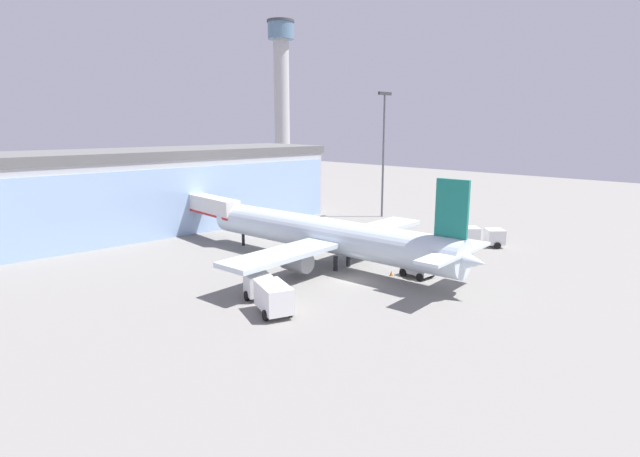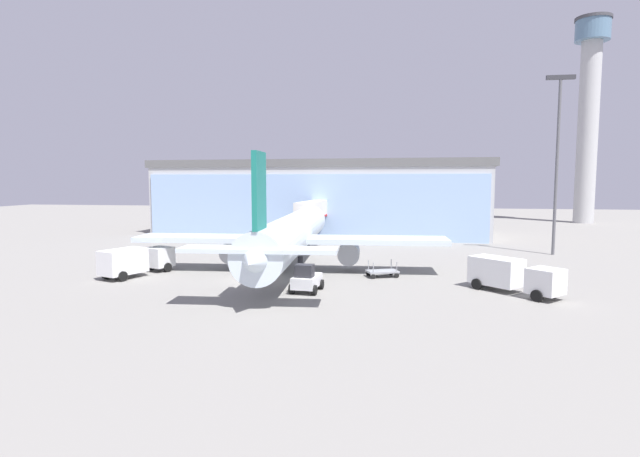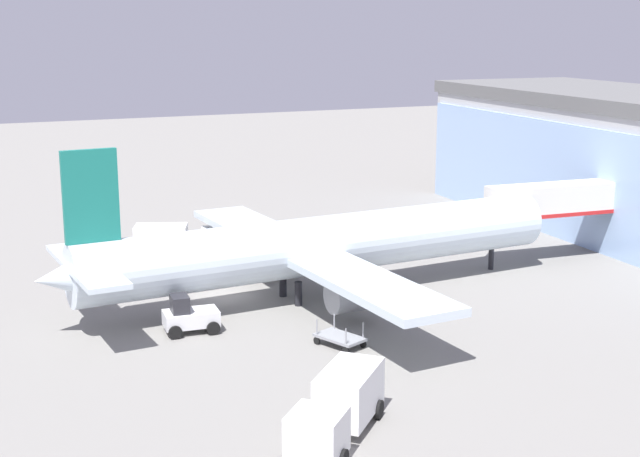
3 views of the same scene
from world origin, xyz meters
The scene contains 12 objects.
ground centered at (0.00, 0.00, 0.00)m, with size 240.00×240.00×0.00m, color gray.
terminal_building centered at (-0.01, 39.20, 6.04)m, with size 55.22×19.46×12.08m.
jet_bridge centered at (1.04, 27.44, 4.56)m, with size 3.26×13.39×5.94m.
control_tower centered at (50.89, 68.28, 23.86)m, with size 6.93×6.93×41.39m.
apron_light_mast centered at (31.35, 20.14, 12.29)m, with size 3.20×0.40×21.01m.
airplane centered at (2.51, 5.74, 3.47)m, with size 30.63×37.53×10.88m.
catering_truck centered at (-11.09, -0.11, 1.47)m, with size 4.63×7.61×2.65m.
fuel_truck centered at (21.96, -1.93, 1.47)m, with size 6.77×6.67×2.65m.
baggage_cart centered at (11.68, 2.97, 0.50)m, with size 3.19×2.52×1.50m.
pushback_tug centered at (5.89, -4.16, 0.97)m, with size 2.41×3.35×2.30m.
safety_cone_nose centered at (4.29, -1.90, 0.28)m, with size 0.36×0.36×0.55m, color orange.
safety_cone_wingtip centered at (-10.09, 4.58, 0.28)m, with size 0.36×0.36×0.55m, color orange.
Camera 2 is at (13.22, -42.69, 8.92)m, focal length 28.00 mm.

